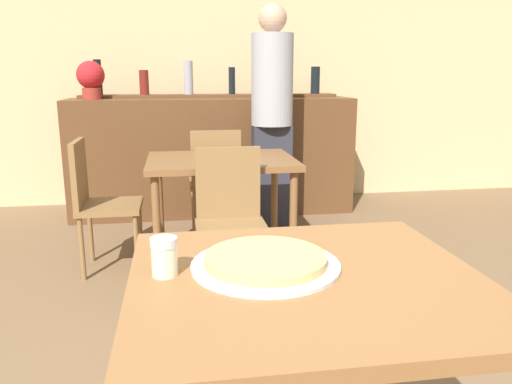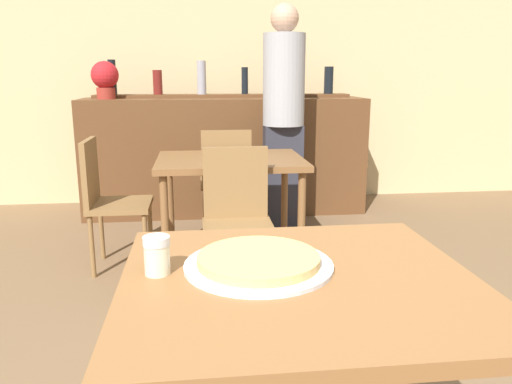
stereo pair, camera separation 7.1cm
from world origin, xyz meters
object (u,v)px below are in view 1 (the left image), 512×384
Objects in this scene: cheese_shaker at (164,256)px; person_standing at (272,110)px; chair_far_side_left at (97,196)px; potted_plant at (91,78)px; chair_far_side_back at (215,176)px; pizza_tray at (266,262)px; chair_far_side_front at (230,213)px.

person_standing is at bearing 73.71° from cheese_shaker.
chair_far_side_left is 2.12m from cheese_shaker.
potted_plant is (-0.68, 3.35, 0.44)m from cheese_shaker.
chair_far_side_back is at bearing -154.39° from person_standing.
pizza_tray is (0.76, -2.03, 0.28)m from chair_far_side_left.
chair_far_side_front and chair_far_side_left have the same top height.
chair_far_side_left is 1.52m from potted_plant.
pizza_tray is 0.22× the size of person_standing.
person_standing reaches higher than pizza_tray.
person_standing is at bearing -19.42° from potted_plant.
chair_far_side_front is 1.56m from cheese_shaker.
chair_far_side_left is 8.45× the size of cheese_shaker.
potted_plant is at bearing 8.27° from chair_far_side_left.
potted_plant is (-1.01, 0.77, 0.75)m from chair_far_side_back.
potted_plant is at bearing 105.91° from pizza_tray.
chair_far_side_front is 1.00× the size of chair_far_side_back.
chair_far_side_front is at bearing -123.63° from chair_far_side_left.
cheese_shaker is at bearing -106.29° from person_standing.
person_standing is (0.55, 2.81, 0.22)m from pizza_tray.
pizza_tray is at bearing 88.72° from chair_far_side_back.
potted_plant is (-0.95, 3.34, 0.47)m from pizza_tray.
pizza_tray is (-0.06, -2.57, 0.28)m from chair_far_side_back.
potted_plant reaches higher than chair_far_side_back.
person_standing is 5.59× the size of potted_plant.
chair_far_side_back is 2.13× the size of pizza_tray.
cheese_shaker is at bearing -78.56° from potted_plant.
chair_far_side_left is at bearing 103.44° from cheese_shaker.
chair_far_side_back reaches higher than cheese_shaker.
chair_far_side_front is 2.68× the size of potted_plant.
chair_far_side_left is 2.13× the size of pizza_tray.
chair_far_side_back is at bearing 88.72° from pizza_tray.
person_standing reaches higher than chair_far_side_back.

